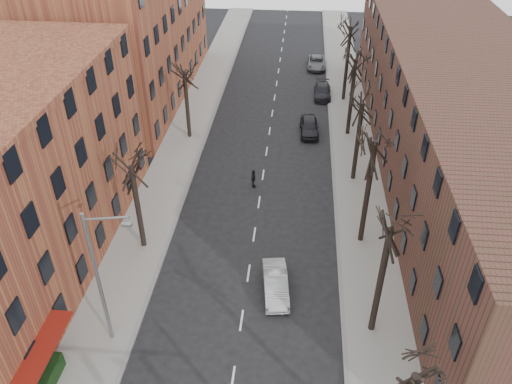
# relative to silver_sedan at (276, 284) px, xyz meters

# --- Properties ---
(sidewalk_left) EXTENTS (4.00, 90.00, 0.15)m
(sidewalk_left) POSITION_rel_silver_sedan_xyz_m (-9.87, 20.49, -0.62)
(sidewalk_left) COLOR gray
(sidewalk_left) RESTS_ON ground
(sidewalk_right) EXTENTS (4.00, 90.00, 0.15)m
(sidewalk_right) POSITION_rel_silver_sedan_xyz_m (6.13, 20.49, -0.62)
(sidewalk_right) COLOR gray
(sidewalk_right) RESTS_ON ground
(building_left_far) EXTENTS (12.00, 28.00, 14.00)m
(building_left_far) POSITION_rel_silver_sedan_xyz_m (-17.87, 29.49, 6.31)
(building_left_far) COLOR brown
(building_left_far) RESTS_ON ground
(building_right) EXTENTS (12.00, 50.00, 10.00)m
(building_right) POSITION_rel_silver_sedan_xyz_m (14.13, 15.49, 4.31)
(building_right) COLOR #4D2A24
(building_right) RESTS_ON ground
(tree_right_b) EXTENTS (5.20, 5.20, 10.80)m
(tree_right_b) POSITION_rel_silver_sedan_xyz_m (5.73, -2.51, -0.69)
(tree_right_b) COLOR black
(tree_right_b) RESTS_ON ground
(tree_right_c) EXTENTS (5.20, 5.20, 11.60)m
(tree_right_c) POSITION_rel_silver_sedan_xyz_m (5.73, 5.49, -0.69)
(tree_right_c) COLOR black
(tree_right_c) RESTS_ON ground
(tree_right_d) EXTENTS (5.20, 5.20, 10.00)m
(tree_right_d) POSITION_rel_silver_sedan_xyz_m (5.73, 13.49, -0.69)
(tree_right_d) COLOR black
(tree_right_d) RESTS_ON ground
(tree_right_e) EXTENTS (5.20, 5.20, 10.80)m
(tree_right_e) POSITION_rel_silver_sedan_xyz_m (5.73, 21.49, -0.69)
(tree_right_e) COLOR black
(tree_right_e) RESTS_ON ground
(tree_right_f) EXTENTS (5.20, 5.20, 11.60)m
(tree_right_f) POSITION_rel_silver_sedan_xyz_m (5.73, 29.49, -0.69)
(tree_right_f) COLOR black
(tree_right_f) RESTS_ON ground
(tree_left_a) EXTENTS (5.20, 5.20, 9.50)m
(tree_left_a) POSITION_rel_silver_sedan_xyz_m (-9.47, 3.49, -0.69)
(tree_left_a) COLOR black
(tree_left_a) RESTS_ON ground
(tree_left_b) EXTENTS (5.20, 5.20, 9.50)m
(tree_left_b) POSITION_rel_silver_sedan_xyz_m (-9.47, 19.49, -0.69)
(tree_left_b) COLOR black
(tree_left_b) RESTS_ON ground
(streetlight) EXTENTS (2.45, 0.22, 9.03)m
(streetlight) POSITION_rel_silver_sedan_xyz_m (-8.89, -4.51, 4.32)
(streetlight) COLOR slate
(streetlight) RESTS_ON ground
(silver_sedan) EXTENTS (2.02, 4.37, 1.39)m
(silver_sedan) POSITION_rel_silver_sedan_xyz_m (0.00, 0.00, 0.00)
(silver_sedan) COLOR #A5A8AC
(silver_sedan) RESTS_ON ground
(parked_car_near) EXTENTS (1.99, 4.44, 1.48)m
(parked_car_near) POSITION_rel_silver_sedan_xyz_m (2.00, 21.39, 0.05)
(parked_car_near) COLOR black
(parked_car_near) RESTS_ON ground
(parked_car_mid) EXTENTS (1.86, 4.50, 1.30)m
(parked_car_mid) POSITION_rel_silver_sedan_xyz_m (3.43, 30.23, -0.04)
(parked_car_mid) COLOR black
(parked_car_mid) RESTS_ON ground
(parked_car_far) EXTENTS (2.22, 4.79, 1.33)m
(parked_car_far) POSITION_rel_silver_sedan_xyz_m (2.83, 39.08, -0.03)
(parked_car_far) COLOR slate
(parked_car_far) RESTS_ON ground
(pedestrian_crossing) EXTENTS (0.42, 0.96, 1.63)m
(pedestrian_crossing) POSITION_rel_silver_sedan_xyz_m (-2.52, 11.60, 0.12)
(pedestrian_crossing) COLOR black
(pedestrian_crossing) RESTS_ON ground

